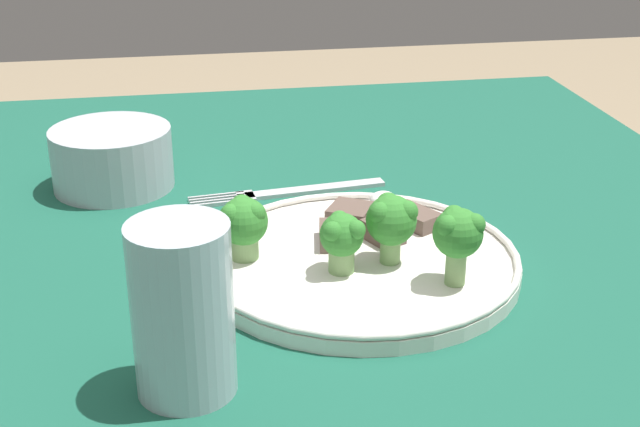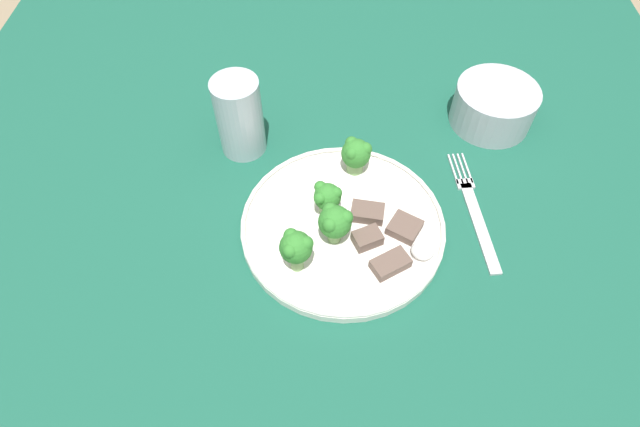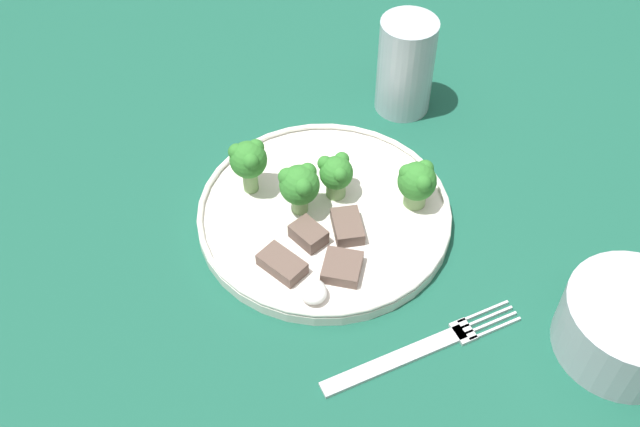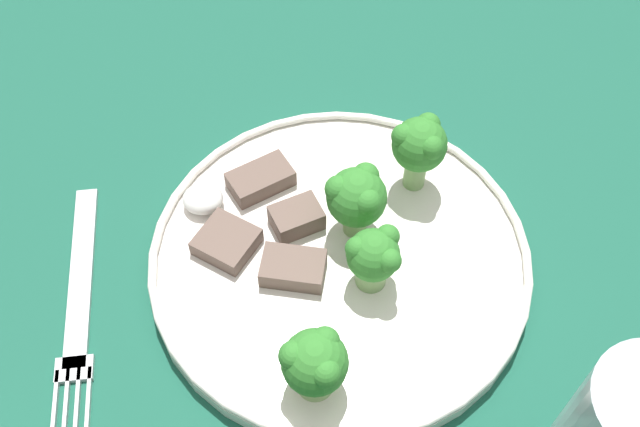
# 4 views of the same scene
# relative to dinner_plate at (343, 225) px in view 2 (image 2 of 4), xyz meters

# --- Properties ---
(ground_plane) EXTENTS (8.00, 8.00, 0.00)m
(ground_plane) POSITION_rel_dinner_plate_xyz_m (-0.03, 0.08, -0.77)
(ground_plane) COLOR #9E896B
(table) EXTENTS (1.17, 0.97, 0.76)m
(table) POSITION_rel_dinner_plate_xyz_m (-0.03, 0.08, -0.11)
(table) COLOR #195642
(table) RESTS_ON ground_plane
(dinner_plate) EXTENTS (0.26, 0.26, 0.02)m
(dinner_plate) POSITION_rel_dinner_plate_xyz_m (0.00, 0.00, 0.00)
(dinner_plate) COLOR white
(dinner_plate) RESTS_ON table
(fork) EXTENTS (0.04, 0.20, 0.00)m
(fork) POSITION_rel_dinner_plate_xyz_m (0.17, 0.03, -0.01)
(fork) COLOR silver
(fork) RESTS_ON table
(cream_bowl) EXTENTS (0.12, 0.12, 0.06)m
(cream_bowl) POSITION_rel_dinner_plate_xyz_m (0.22, 0.21, 0.02)
(cream_bowl) COLOR #B7BCC6
(cream_bowl) RESTS_ON table
(drinking_glass) EXTENTS (0.06, 0.06, 0.12)m
(drinking_glass) POSITION_rel_dinner_plate_xyz_m (-0.14, 0.14, 0.04)
(drinking_glass) COLOR #B2C1CC
(drinking_glass) RESTS_ON table
(broccoli_floret_near_rim_left) EXTENTS (0.04, 0.03, 0.05)m
(broccoli_floret_near_rim_left) POSITION_rel_dinner_plate_xyz_m (-0.02, 0.02, 0.03)
(broccoli_floret_near_rim_left) COLOR #7FA866
(broccoli_floret_near_rim_left) RESTS_ON dinner_plate
(broccoli_floret_center_left) EXTENTS (0.04, 0.04, 0.06)m
(broccoli_floret_center_left) POSITION_rel_dinner_plate_xyz_m (-0.06, -0.06, 0.04)
(broccoli_floret_center_left) COLOR #7FA866
(broccoli_floret_center_left) RESTS_ON dinner_plate
(broccoli_floret_back_left) EXTENTS (0.04, 0.04, 0.06)m
(broccoli_floret_back_left) POSITION_rel_dinner_plate_xyz_m (-0.01, -0.02, 0.04)
(broccoli_floret_back_left) COLOR #7FA866
(broccoli_floret_back_left) RESTS_ON dinner_plate
(broccoli_floret_front_left) EXTENTS (0.04, 0.04, 0.05)m
(broccoli_floret_front_left) POSITION_rel_dinner_plate_xyz_m (0.02, 0.09, 0.03)
(broccoli_floret_front_left) COLOR #7FA866
(broccoli_floret_front_left) RESTS_ON dinner_plate
(meat_slice_front_slice) EXTENTS (0.04, 0.04, 0.02)m
(meat_slice_front_slice) POSITION_rel_dinner_plate_xyz_m (0.03, -0.03, 0.01)
(meat_slice_front_slice) COLOR brown
(meat_slice_front_slice) RESTS_ON dinner_plate
(meat_slice_middle_slice) EXTENTS (0.05, 0.05, 0.01)m
(meat_slice_middle_slice) POSITION_rel_dinner_plate_xyz_m (0.08, -0.01, 0.01)
(meat_slice_middle_slice) COLOR brown
(meat_slice_middle_slice) RESTS_ON dinner_plate
(meat_slice_rear_slice) EXTENTS (0.05, 0.03, 0.01)m
(meat_slice_rear_slice) POSITION_rel_dinner_plate_xyz_m (0.03, 0.01, 0.01)
(meat_slice_rear_slice) COLOR brown
(meat_slice_rear_slice) RESTS_ON dinner_plate
(meat_slice_edge_slice) EXTENTS (0.05, 0.05, 0.01)m
(meat_slice_edge_slice) POSITION_rel_dinner_plate_xyz_m (0.06, -0.06, 0.01)
(meat_slice_edge_slice) COLOR brown
(meat_slice_edge_slice) RESTS_ON dinner_plate
(sauce_dollop) EXTENTS (0.03, 0.03, 0.02)m
(sauce_dollop) POSITION_rel_dinner_plate_xyz_m (0.10, -0.04, 0.01)
(sauce_dollop) COLOR white
(sauce_dollop) RESTS_ON dinner_plate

